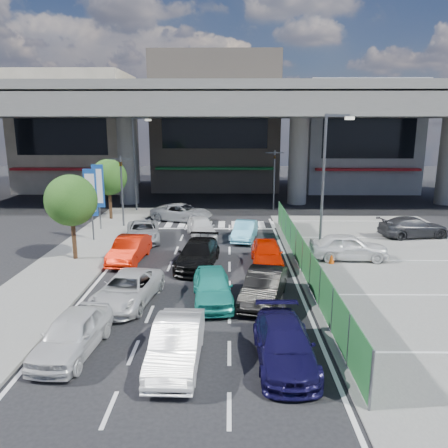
{
  "coord_description": "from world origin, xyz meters",
  "views": [
    {
      "loc": [
        1.59,
        -19.18,
        7.45
      ],
      "look_at": [
        1.27,
        5.71,
        1.72
      ],
      "focal_mm": 35.0,
      "sensor_mm": 36.0,
      "label": 1
    }
  ],
  "objects_px": {
    "street_lamp_left": "(136,156)",
    "tree_far": "(109,177)",
    "sedan_white_front_mid": "(201,227)",
    "traffic_cone": "(331,257)",
    "hatch_black_mid_right": "(264,287)",
    "traffic_light_left": "(121,174)",
    "kei_truck_front_right": "(245,231)",
    "parked_sedan_white": "(348,247)",
    "wagon_silver_front_left": "(143,231)",
    "taxi_orange_left": "(130,249)",
    "traffic_light_right": "(274,165)",
    "crossing_wagon_silver": "(182,212)",
    "signboard_near": "(91,195)",
    "parked_sedan_dgrey": "(413,227)",
    "minivan_navy_back": "(284,344)",
    "van_white_back_left": "(72,334)",
    "street_lamp_right": "(327,171)",
    "hatch_white_back_mid": "(176,344)",
    "taxi_orange_right": "(267,253)",
    "taxi_teal_mid": "(213,287)",
    "sedan_black_mid": "(198,254)",
    "sedan_white_mid_left": "(127,289)",
    "tree_near": "(71,201)",
    "signboard_far": "(98,188)"
  },
  "relations": [
    {
      "from": "tree_far",
      "to": "van_white_back_left",
      "type": "height_order",
      "value": "tree_far"
    },
    {
      "from": "street_lamp_left",
      "to": "van_white_back_left",
      "type": "bearing_deg",
      "value": -83.53
    },
    {
      "from": "parked_sedan_dgrey",
      "to": "taxi_teal_mid",
      "type": "bearing_deg",
      "value": 121.29
    },
    {
      "from": "tree_near",
      "to": "traffic_cone",
      "type": "relative_size",
      "value": 7.39
    },
    {
      "from": "traffic_light_right",
      "to": "taxi_orange_left",
      "type": "relative_size",
      "value": 1.24
    },
    {
      "from": "tree_far",
      "to": "sedan_white_mid_left",
      "type": "xyz_separation_m",
      "value": [
        5.09,
        -16.43,
        -2.76
      ]
    },
    {
      "from": "parked_sedan_dgrey",
      "to": "crossing_wagon_silver",
      "type": "bearing_deg",
      "value": 63.73
    },
    {
      "from": "sedan_white_front_mid",
      "to": "traffic_cone",
      "type": "relative_size",
      "value": 6.24
    },
    {
      "from": "hatch_black_mid_right",
      "to": "sedan_white_front_mid",
      "type": "relative_size",
      "value": 1.03
    },
    {
      "from": "sedan_white_mid_left",
      "to": "parked_sedan_white",
      "type": "bearing_deg",
      "value": 37.62
    },
    {
      "from": "taxi_orange_left",
      "to": "sedan_black_mid",
      "type": "distance_m",
      "value": 3.93
    },
    {
      "from": "sedan_white_mid_left",
      "to": "taxi_teal_mid",
      "type": "height_order",
      "value": "taxi_teal_mid"
    },
    {
      "from": "taxi_orange_left",
      "to": "parked_sedan_white",
      "type": "xyz_separation_m",
      "value": [
        12.12,
        0.35,
        0.1
      ]
    },
    {
      "from": "sedan_black_mid",
      "to": "sedan_white_front_mid",
      "type": "xyz_separation_m",
      "value": [
        -0.22,
        6.2,
        0.0
      ]
    },
    {
      "from": "traffic_light_right",
      "to": "crossing_wagon_silver",
      "type": "bearing_deg",
      "value": -148.01
    },
    {
      "from": "sedan_black_mid",
      "to": "traffic_cone",
      "type": "height_order",
      "value": "sedan_black_mid"
    },
    {
      "from": "traffic_light_right",
      "to": "sedan_black_mid",
      "type": "height_order",
      "value": "traffic_light_right"
    },
    {
      "from": "taxi_teal_mid",
      "to": "sedan_black_mid",
      "type": "xyz_separation_m",
      "value": [
        -0.97,
        4.75,
        0.0
      ]
    },
    {
      "from": "tree_far",
      "to": "signboard_near",
      "type": "bearing_deg",
      "value": -84.73
    },
    {
      "from": "traffic_cone",
      "to": "traffic_light_right",
      "type": "bearing_deg",
      "value": 95.98
    },
    {
      "from": "signboard_far",
      "to": "van_white_back_left",
      "type": "height_order",
      "value": "signboard_far"
    },
    {
      "from": "tree_far",
      "to": "hatch_black_mid_right",
      "type": "xyz_separation_m",
      "value": [
        10.87,
        -16.18,
        -2.7
      ]
    },
    {
      "from": "traffic_light_left",
      "to": "kei_truck_front_right",
      "type": "height_order",
      "value": "traffic_light_left"
    },
    {
      "from": "tree_far",
      "to": "kei_truck_front_right",
      "type": "xyz_separation_m",
      "value": [
        10.41,
        -5.93,
        -2.77
      ]
    },
    {
      "from": "street_lamp_left",
      "to": "taxi_orange_right",
      "type": "distance_m",
      "value": 18.26
    },
    {
      "from": "minivan_navy_back",
      "to": "taxi_orange_right",
      "type": "xyz_separation_m",
      "value": [
        0.26,
        9.8,
        0.05
      ]
    },
    {
      "from": "taxi_teal_mid",
      "to": "taxi_orange_right",
      "type": "xyz_separation_m",
      "value": [
        2.72,
        4.96,
        0.0
      ]
    },
    {
      "from": "parked_sedan_white",
      "to": "street_lamp_right",
      "type": "bearing_deg",
      "value": 32.55
    },
    {
      "from": "hatch_white_back_mid",
      "to": "parked_sedan_white",
      "type": "relative_size",
      "value": 0.98
    },
    {
      "from": "tree_near",
      "to": "sedan_white_front_mid",
      "type": "relative_size",
      "value": 1.19
    },
    {
      "from": "taxi_orange_left",
      "to": "sedan_white_front_mid",
      "type": "relative_size",
      "value": 1.03
    },
    {
      "from": "van_white_back_left",
      "to": "sedan_black_mid",
      "type": "relative_size",
      "value": 0.85
    },
    {
      "from": "tree_far",
      "to": "sedan_black_mid",
      "type": "bearing_deg",
      "value": -56.08
    },
    {
      "from": "traffic_light_left",
      "to": "minivan_navy_back",
      "type": "relative_size",
      "value": 1.18
    },
    {
      "from": "van_white_back_left",
      "to": "hatch_black_mid_right",
      "type": "xyz_separation_m",
      "value": [
        6.67,
        4.35,
        0.0
      ]
    },
    {
      "from": "traffic_light_left",
      "to": "sedan_black_mid",
      "type": "height_order",
      "value": "traffic_light_left"
    },
    {
      "from": "street_lamp_left",
      "to": "tree_far",
      "type": "xyz_separation_m",
      "value": [
        -1.47,
        -3.5,
        -1.38
      ]
    },
    {
      "from": "sedan_white_mid_left",
      "to": "taxi_teal_mid",
      "type": "distance_m",
      "value": 3.6
    },
    {
      "from": "sedan_white_front_mid",
      "to": "parked_sedan_dgrey",
      "type": "xyz_separation_m",
      "value": [
        14.16,
        0.01,
        0.04
      ]
    },
    {
      "from": "signboard_near",
      "to": "parked_sedan_dgrey",
      "type": "xyz_separation_m",
      "value": [
        21.06,
        1.24,
        -2.33
      ]
    },
    {
      "from": "taxi_teal_mid",
      "to": "parked_sedan_white",
      "type": "relative_size",
      "value": 0.94
    },
    {
      "from": "hatch_black_mid_right",
      "to": "parked_sedan_white",
      "type": "bearing_deg",
      "value": 63.59
    },
    {
      "from": "street_lamp_left",
      "to": "kei_truck_front_right",
      "type": "height_order",
      "value": "street_lamp_left"
    },
    {
      "from": "signboard_near",
      "to": "minivan_navy_back",
      "type": "xyz_separation_m",
      "value": [
        10.54,
        -14.56,
        -2.42
      ]
    },
    {
      "from": "street_lamp_right",
      "to": "taxi_teal_mid",
      "type": "xyz_separation_m",
      "value": [
        -6.29,
        -7.73,
        -4.08
      ]
    },
    {
      "from": "taxi_orange_left",
      "to": "kei_truck_front_right",
      "type": "distance_m",
      "value": 8.04
    },
    {
      "from": "wagon_silver_front_left",
      "to": "parked_sedan_white",
      "type": "bearing_deg",
      "value": -28.56
    },
    {
      "from": "traffic_cone",
      "to": "taxi_orange_left",
      "type": "bearing_deg",
      "value": 178.0
    },
    {
      "from": "traffic_light_left",
      "to": "traffic_cone",
      "type": "xyz_separation_m",
      "value": [
        13.32,
        -8.51,
        -3.55
      ]
    },
    {
      "from": "hatch_white_back_mid",
      "to": "kei_truck_front_right",
      "type": "relative_size",
      "value": 1.12
    }
  ]
}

